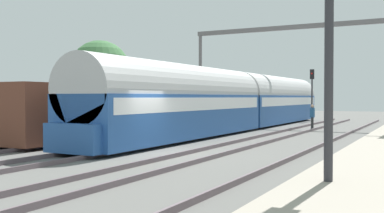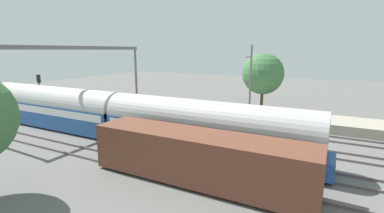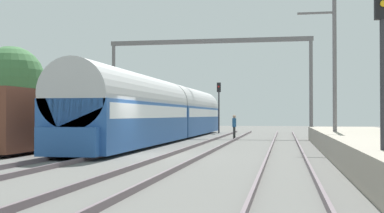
# 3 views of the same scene
# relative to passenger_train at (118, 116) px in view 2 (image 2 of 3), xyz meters

# --- Properties ---
(ground) EXTENTS (120.00, 120.00, 0.00)m
(ground) POSITION_rel_passenger_train_xyz_m (2.01, -13.52, -1.97)
(ground) COLOR #61605D
(track_far_west) EXTENTS (1.52, 60.00, 0.16)m
(track_far_west) POSITION_rel_passenger_train_xyz_m (-4.02, -13.52, -1.89)
(track_far_west) COLOR #69595F
(track_far_west) RESTS_ON ground
(track_west) EXTENTS (1.51, 60.00, 0.16)m
(track_west) POSITION_rel_passenger_train_xyz_m (0.00, -13.52, -1.89)
(track_west) COLOR #69595F
(track_west) RESTS_ON ground
(track_east) EXTENTS (1.51, 60.00, 0.16)m
(track_east) POSITION_rel_passenger_train_xyz_m (4.02, -13.52, -1.89)
(track_east) COLOR #69595F
(track_east) RESTS_ON ground
(track_far_east) EXTENTS (1.52, 60.00, 0.16)m
(track_far_east) POSITION_rel_passenger_train_xyz_m (8.05, -13.52, -1.89)
(track_far_east) COLOR #69595F
(track_far_east) RESTS_ON ground
(platform) EXTENTS (4.40, 28.00, 0.90)m
(platform) POSITION_rel_passenger_train_xyz_m (11.86, -11.52, -1.52)
(platform) COLOR #A39989
(platform) RESTS_ON ground
(passenger_train) EXTENTS (2.93, 32.85, 3.82)m
(passenger_train) POSITION_rel_passenger_train_xyz_m (0.00, 0.00, 0.00)
(passenger_train) COLOR #28569E
(passenger_train) RESTS_ON ground
(freight_car) EXTENTS (2.80, 13.00, 2.70)m
(freight_car) POSITION_rel_passenger_train_xyz_m (-4.02, -9.68, -0.50)
(freight_car) COLOR brown
(freight_car) RESTS_ON ground
(person_crossing) EXTENTS (0.25, 0.41, 1.73)m
(person_crossing) POSITION_rel_passenger_train_xyz_m (4.42, 2.49, -0.94)
(person_crossing) COLOR #2F2F2F
(person_crossing) RESTS_ON ground
(railway_signal_far) EXTENTS (0.36, 0.30, 4.79)m
(railway_signal_far) POSITION_rel_passenger_train_xyz_m (1.92, 13.20, 1.11)
(railway_signal_far) COLOR #2D2D33
(railway_signal_far) RESTS_ON ground
(catenary_gantry) EXTENTS (16.47, 0.28, 7.86)m
(catenary_gantry) POSITION_rel_passenger_train_xyz_m (2.01, 6.10, 3.93)
(catenary_gantry) COLOR slate
(catenary_gantry) RESTS_ON ground
(catenary_pole_east_mid) EXTENTS (1.90, 0.20, 8.00)m
(catenary_pole_east_mid) POSITION_rel_passenger_train_xyz_m (10.40, -8.35, 2.18)
(catenary_pole_east_mid) COLOR slate
(catenary_pole_east_mid) RESTS_ON ground
(tree_east_background) EXTENTS (5.02, 5.02, 7.14)m
(tree_east_background) POSITION_rel_passenger_train_xyz_m (16.73, -8.08, 2.65)
(tree_east_background) COLOR #4C3826
(tree_east_background) RESTS_ON ground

